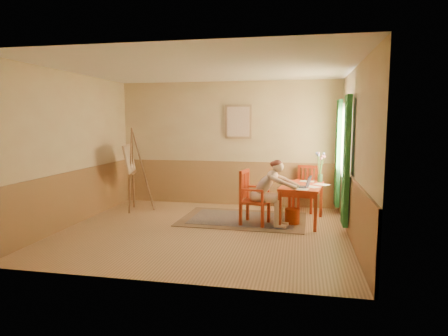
% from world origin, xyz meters
% --- Properties ---
extents(room, '(5.04, 4.54, 2.84)m').
position_xyz_m(room, '(0.00, 0.00, 1.40)').
color(room, tan).
rests_on(room, ground).
extents(wainscot, '(5.00, 4.50, 1.00)m').
position_xyz_m(wainscot, '(0.00, 0.80, 0.50)').
color(wainscot, tan).
rests_on(wainscot, room).
extents(window, '(0.12, 2.01, 2.20)m').
position_xyz_m(window, '(2.42, 1.10, 1.35)').
color(window, white).
rests_on(window, room).
extents(wall_portrait, '(0.60, 0.05, 0.76)m').
position_xyz_m(wall_portrait, '(0.25, 2.20, 1.90)').
color(wall_portrait, tan).
rests_on(wall_portrait, room).
extents(rug, '(2.44, 1.66, 0.02)m').
position_xyz_m(rug, '(0.56, 0.90, 0.01)').
color(rug, '#8C7251').
rests_on(rug, room).
extents(table, '(0.87, 1.28, 0.72)m').
position_xyz_m(table, '(1.68, 0.88, 0.63)').
color(table, '#B23C1B').
rests_on(table, room).
extents(chair_left, '(0.55, 0.53, 1.02)m').
position_xyz_m(chair_left, '(0.78, 0.57, 0.51)').
color(chair_left, '#B23C1B').
rests_on(chair_left, room).
extents(chair_back, '(0.53, 0.54, 0.97)m').
position_xyz_m(chair_back, '(1.76, 1.90, 0.48)').
color(chair_back, '#B23C1B').
rests_on(chair_back, room).
extents(figure, '(0.94, 0.49, 1.23)m').
position_xyz_m(figure, '(1.09, 0.52, 0.68)').
color(figure, beige).
rests_on(figure, room).
extents(laptop, '(0.40, 0.31, 0.22)m').
position_xyz_m(laptop, '(1.68, 0.63, 0.76)').
color(laptop, '#1E2338').
rests_on(laptop, table).
extents(papers, '(0.72, 1.17, 0.00)m').
position_xyz_m(papers, '(1.83, 0.89, 0.72)').
color(papers, white).
rests_on(papers, table).
extents(vase, '(0.20, 0.30, 0.60)m').
position_xyz_m(vase, '(2.02, 1.33, 1.00)').
color(vase, '#3F724C').
rests_on(vase, table).
extents(wastebasket, '(0.35, 0.35, 0.29)m').
position_xyz_m(wastebasket, '(1.51, 0.73, 0.15)').
color(wastebasket, '#A62F09').
rests_on(wastebasket, room).
extents(easel, '(0.67, 0.79, 1.78)m').
position_xyz_m(easel, '(-1.90, 1.22, 1.05)').
color(easel, '#8F6543').
rests_on(easel, room).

